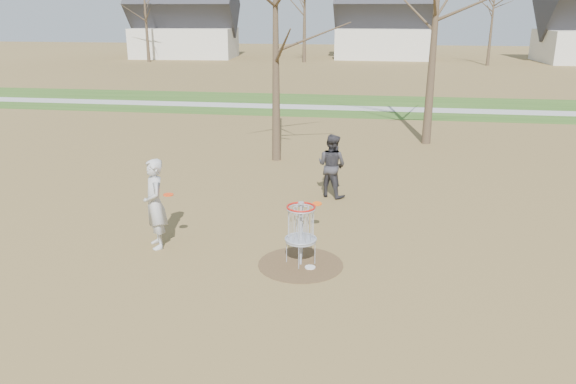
% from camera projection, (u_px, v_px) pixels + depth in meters
% --- Properties ---
extents(ground, '(160.00, 160.00, 0.00)m').
position_uv_depth(ground, '(301.00, 264.00, 11.81)').
color(ground, brown).
rests_on(ground, ground).
extents(green_band, '(160.00, 8.00, 0.01)m').
position_uv_depth(green_band, '(350.00, 105.00, 31.55)').
color(green_band, '#2D5119').
rests_on(green_band, ground).
extents(footpath, '(160.00, 1.50, 0.01)m').
position_uv_depth(footpath, '(349.00, 108.00, 30.60)').
color(footpath, '#9E9E99').
rests_on(footpath, green_band).
extents(dirt_circle, '(1.80, 1.80, 0.01)m').
position_uv_depth(dirt_circle, '(301.00, 264.00, 11.81)').
color(dirt_circle, '#47331E').
rests_on(dirt_circle, ground).
extents(player_standing, '(0.81, 0.89, 2.03)m').
position_uv_depth(player_standing, '(155.00, 204.00, 12.40)').
color(player_standing, '#B1B1B1').
rests_on(player_standing, ground).
extents(player_throwing, '(1.10, 1.01, 1.81)m').
position_uv_depth(player_throwing, '(332.00, 166.00, 15.89)').
color(player_throwing, '#312F34').
rests_on(player_throwing, ground).
extents(disc_grounded, '(0.22, 0.22, 0.02)m').
position_uv_depth(disc_grounded, '(310.00, 267.00, 11.64)').
color(disc_grounded, silver).
rests_on(disc_grounded, dirt_circle).
extents(discs_in_play, '(3.33, 1.61, 0.55)m').
position_uv_depth(discs_in_play, '(249.00, 200.00, 12.69)').
color(discs_in_play, '#FF550D').
rests_on(discs_in_play, ground).
extents(disc_golf_basket, '(0.64, 0.64, 1.35)m').
position_uv_depth(disc_golf_basket, '(301.00, 224.00, 11.53)').
color(disc_golf_basket, '#9EA3AD').
rests_on(disc_golf_basket, ground).
extents(bare_trees, '(52.62, 44.98, 9.00)m').
position_uv_depth(bare_trees, '(384.00, 7.00, 43.54)').
color(bare_trees, '#382B1E').
rests_on(bare_trees, ground).
extents(houses_row, '(56.51, 10.01, 7.26)m').
position_uv_depth(houses_row, '(406.00, 26.00, 59.50)').
color(houses_row, silver).
rests_on(houses_row, ground).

